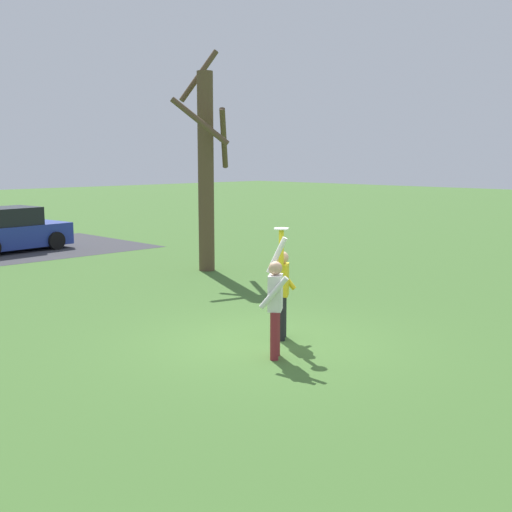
% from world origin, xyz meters
% --- Properties ---
extents(ground_plane, '(120.00, 120.00, 0.00)m').
position_xyz_m(ground_plane, '(0.00, 0.00, 0.00)').
color(ground_plane, '#426B2D').
extents(person_catcher, '(0.57, 0.54, 2.08)m').
position_xyz_m(person_catcher, '(0.35, 0.01, 0.98)').
color(person_catcher, black).
rests_on(person_catcher, ground_plane).
extents(person_defender, '(0.65, 0.64, 2.05)m').
position_xyz_m(person_defender, '(-0.59, -0.71, 0.98)').
color(person_defender, maroon).
rests_on(person_defender, ground_plane).
extents(frisbee_disc, '(0.26, 0.26, 0.02)m').
position_xyz_m(frisbee_disc, '(0.18, -0.13, 2.09)').
color(frisbee_disc, white).
rests_on(frisbee_disc, person_catcher).
extents(parked_car_blue, '(4.26, 2.35, 1.59)m').
position_xyz_m(parked_car_blue, '(1.88, 14.81, 0.73)').
color(parked_car_blue, '#233893').
rests_on(parked_car_blue, ground_plane).
extents(bare_tree_tall, '(2.06, 2.00, 6.52)m').
position_xyz_m(bare_tree_tall, '(4.28, 6.71, 3.09)').
color(bare_tree_tall, brown).
rests_on(bare_tree_tall, ground_plane).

